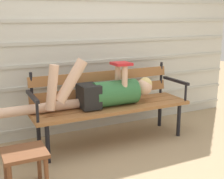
% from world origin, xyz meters
% --- Properties ---
extents(ground_plane, '(12.00, 12.00, 0.00)m').
position_xyz_m(ground_plane, '(0.00, 0.00, 0.00)').
color(ground_plane, tan).
extents(house_siding, '(4.11, 0.08, 2.18)m').
position_xyz_m(house_siding, '(0.00, 0.71, 1.09)').
color(house_siding, beige).
rests_on(house_siding, ground).
extents(park_bench, '(1.77, 0.51, 0.82)m').
position_xyz_m(park_bench, '(0.00, 0.26, 0.46)').
color(park_bench, '#9E6638').
rests_on(park_bench, ground).
extents(reclining_person, '(1.72, 0.27, 0.56)m').
position_xyz_m(reclining_person, '(-0.11, 0.19, 0.59)').
color(reclining_person, '#33703D').
extents(footstool, '(0.34, 0.32, 0.34)m').
position_xyz_m(footstool, '(-1.06, -0.39, 0.27)').
color(footstool, brown).
rests_on(footstool, ground).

